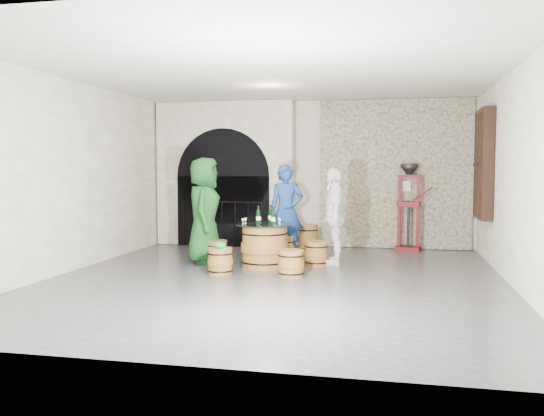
% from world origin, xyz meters
% --- Properties ---
extents(ground, '(8.00, 8.00, 0.00)m').
position_xyz_m(ground, '(0.00, 0.00, 0.00)').
color(ground, '#2E2D30').
rests_on(ground, ground).
extents(wall_back, '(8.00, 0.00, 8.00)m').
position_xyz_m(wall_back, '(0.00, 4.00, 1.60)').
color(wall_back, silver).
rests_on(wall_back, ground).
extents(wall_front, '(8.00, 0.00, 8.00)m').
position_xyz_m(wall_front, '(0.00, -4.00, 1.60)').
color(wall_front, silver).
rests_on(wall_front, ground).
extents(wall_left, '(0.00, 8.00, 8.00)m').
position_xyz_m(wall_left, '(-3.50, 0.00, 1.60)').
color(wall_left, silver).
rests_on(wall_left, ground).
extents(wall_right, '(0.00, 8.00, 8.00)m').
position_xyz_m(wall_right, '(3.50, 0.00, 1.60)').
color(wall_right, silver).
rests_on(wall_right, ground).
extents(ceiling, '(8.00, 8.00, 0.00)m').
position_xyz_m(ceiling, '(0.00, 0.00, 3.20)').
color(ceiling, beige).
rests_on(ceiling, wall_back).
extents(stone_facing_panel, '(3.20, 0.12, 3.18)m').
position_xyz_m(stone_facing_panel, '(1.80, 3.94, 1.60)').
color(stone_facing_panel, '#A89F85').
rests_on(stone_facing_panel, ground).
extents(arched_opening, '(3.10, 0.60, 3.19)m').
position_xyz_m(arched_opening, '(-1.90, 3.74, 1.58)').
color(arched_opening, silver).
rests_on(arched_opening, ground).
extents(shuttered_window, '(0.23, 1.10, 2.00)m').
position_xyz_m(shuttered_window, '(3.38, 2.40, 1.80)').
color(shuttered_window, black).
rests_on(shuttered_window, wall_right).
extents(barrel_table, '(0.99, 0.99, 0.76)m').
position_xyz_m(barrel_table, '(-0.40, 1.01, 0.38)').
color(barrel_table, brown).
rests_on(barrel_table, ground).
extents(barrel_stool_left, '(0.43, 0.43, 0.43)m').
position_xyz_m(barrel_stool_left, '(-1.33, 1.18, 0.21)').
color(barrel_stool_left, brown).
rests_on(barrel_stool_left, ground).
extents(barrel_stool_far, '(0.43, 0.43, 0.43)m').
position_xyz_m(barrel_stool_far, '(-0.24, 1.94, 0.21)').
color(barrel_stool_far, brown).
rests_on(barrel_stool_far, ground).
extents(barrel_stool_right, '(0.43, 0.43, 0.43)m').
position_xyz_m(barrel_stool_right, '(0.46, 1.41, 0.21)').
color(barrel_stool_right, brown).
rests_on(barrel_stool_right, ground).
extents(barrel_stool_near_right, '(0.43, 0.43, 0.43)m').
position_xyz_m(barrel_stool_near_right, '(0.21, 0.28, 0.21)').
color(barrel_stool_near_right, brown).
rests_on(barrel_stool_near_right, ground).
extents(barrel_stool_near_left, '(0.43, 0.43, 0.43)m').
position_xyz_m(barrel_stool_near_left, '(-0.96, 0.25, 0.21)').
color(barrel_stool_near_left, brown).
rests_on(barrel_stool_near_left, ground).
extents(green_cap, '(0.24, 0.19, 0.10)m').
position_xyz_m(green_cap, '(-0.96, 0.25, 0.47)').
color(green_cap, '#0D9840').
rests_on(green_cap, barrel_stool_near_left).
extents(person_green, '(0.78, 1.04, 1.92)m').
position_xyz_m(person_green, '(-1.56, 1.23, 0.96)').
color(person_green, '#13471A').
rests_on(person_green, ground).
extents(person_blue, '(0.74, 0.57, 1.80)m').
position_xyz_m(person_blue, '(-0.21, 2.11, 0.90)').
color(person_blue, navy).
rests_on(person_blue, ground).
extents(person_white, '(0.54, 1.06, 1.74)m').
position_xyz_m(person_white, '(0.76, 1.56, 0.87)').
color(person_white, white).
rests_on(person_white, ground).
extents(wine_bottle_left, '(0.08, 0.08, 0.32)m').
position_xyz_m(wine_bottle_left, '(-0.49, 0.96, 0.89)').
color(wine_bottle_left, black).
rests_on(wine_bottle_left, barrel_table).
extents(wine_bottle_center, '(0.08, 0.08, 0.32)m').
position_xyz_m(wine_bottle_center, '(-0.22, 0.89, 0.89)').
color(wine_bottle_center, black).
rests_on(wine_bottle_center, barrel_table).
extents(wine_bottle_right, '(0.08, 0.08, 0.32)m').
position_xyz_m(wine_bottle_right, '(-0.33, 1.18, 0.89)').
color(wine_bottle_right, black).
rests_on(wine_bottle_right, barrel_table).
extents(tasting_glass_a, '(0.05, 0.05, 0.10)m').
position_xyz_m(tasting_glass_a, '(-0.76, 0.92, 0.81)').
color(tasting_glass_a, '#BD7324').
rests_on(tasting_glass_a, barrel_table).
extents(tasting_glass_b, '(0.05, 0.05, 0.10)m').
position_xyz_m(tasting_glass_b, '(-0.13, 1.05, 0.81)').
color(tasting_glass_b, '#BD7324').
rests_on(tasting_glass_b, barrel_table).
extents(tasting_glass_c, '(0.05, 0.05, 0.10)m').
position_xyz_m(tasting_glass_c, '(-0.52, 1.22, 0.81)').
color(tasting_glass_c, '#BD7324').
rests_on(tasting_glass_c, barrel_table).
extents(tasting_glass_d, '(0.05, 0.05, 0.10)m').
position_xyz_m(tasting_glass_d, '(-0.19, 1.25, 0.81)').
color(tasting_glass_d, '#BD7324').
rests_on(tasting_glass_d, barrel_table).
extents(tasting_glass_e, '(0.05, 0.05, 0.10)m').
position_xyz_m(tasting_glass_e, '(-0.19, 0.88, 0.81)').
color(tasting_glass_e, '#BD7324').
rests_on(tasting_glass_e, barrel_table).
extents(tasting_glass_f, '(0.05, 0.05, 0.10)m').
position_xyz_m(tasting_glass_f, '(-0.75, 1.07, 0.81)').
color(tasting_glass_f, '#BD7324').
rests_on(tasting_glass_f, barrel_table).
extents(side_barrel, '(0.43, 0.43, 0.57)m').
position_xyz_m(side_barrel, '(0.07, 2.99, 0.28)').
color(side_barrel, brown).
rests_on(side_barrel, ground).
extents(corking_press, '(0.76, 0.48, 1.82)m').
position_xyz_m(corking_press, '(2.10, 3.60, 1.06)').
color(corking_press, '#550E11').
rests_on(corking_press, ground).
extents(control_box, '(0.18, 0.10, 0.22)m').
position_xyz_m(control_box, '(2.05, 3.86, 1.35)').
color(control_box, silver).
rests_on(control_box, wall_back).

